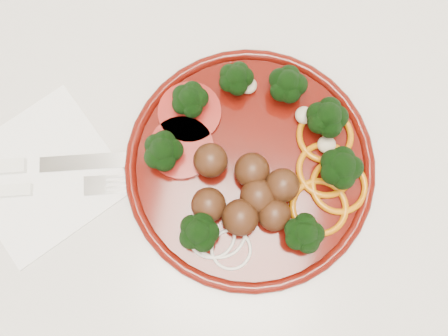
% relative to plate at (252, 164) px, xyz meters
% --- Properties ---
extents(counter, '(2.40, 0.60, 0.90)m').
position_rel_plate_xyz_m(counter, '(0.09, 0.02, -0.47)').
color(counter, silver).
rests_on(counter, ground).
extents(plate, '(0.30, 0.30, 0.06)m').
position_rel_plate_xyz_m(plate, '(0.00, 0.00, 0.00)').
color(plate, '#490A05').
rests_on(plate, counter).
extents(napkin, '(0.23, 0.23, 0.00)m').
position_rel_plate_xyz_m(napkin, '(-0.25, -0.05, -0.02)').
color(napkin, white).
rests_on(napkin, counter).
extents(knife, '(0.23, 0.07, 0.01)m').
position_rel_plate_xyz_m(knife, '(-0.28, -0.05, -0.01)').
color(knife, silver).
rests_on(knife, napkin).
extents(fork, '(0.20, 0.06, 0.01)m').
position_rel_plate_xyz_m(fork, '(-0.27, -0.08, -0.01)').
color(fork, white).
rests_on(fork, napkin).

